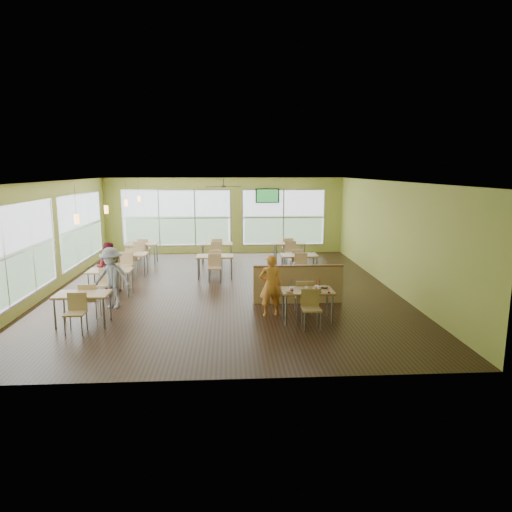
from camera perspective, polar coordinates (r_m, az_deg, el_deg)
The scene contains 20 objects.
room at distance 13.43m, azimuth -4.12°, elevation 2.45°, with size 12.00×12.04×3.20m.
window_bays at distance 16.73m, azimuth -13.12°, elevation 3.42°, with size 9.24×10.24×2.38m.
main_table at distance 10.85m, azimuth 6.44°, elevation -4.83°, with size 1.22×1.52×0.87m.
half_wall_divider at distance 12.26m, azimuth 5.28°, elevation -3.50°, with size 2.40×0.14×1.04m.
dining_tables at distance 15.33m, azimuth -7.93°, elevation -0.26°, with size 6.92×8.72×0.87m.
pendant_lights at distance 14.41m, azimuth -17.04°, elevation 5.99°, with size 0.11×7.31×0.86m.
ceiling_fan at distance 16.30m, azimuth -4.07°, elevation 8.67°, with size 1.25×1.25×0.29m.
tv_backwall at distance 19.29m, azimuth 1.43°, elevation 7.54°, with size 1.00×0.07×0.60m.
man_plaid at distance 11.12m, azimuth 1.81°, elevation -3.68°, with size 0.56×0.37×1.53m, color #E04718.
patron_maroon at distance 13.98m, azimuth -17.98°, elevation -1.33°, with size 0.71×0.56×1.47m, color maroon.
patron_grey at distance 12.30m, azimuth -17.58°, elevation -2.63°, with size 1.03×0.59×1.59m, color slate.
cup_blue at distance 10.51m, azimuth 4.47°, elevation -4.23°, with size 0.10×0.10×0.37m.
cup_yellow at distance 10.55m, azimuth 6.30°, elevation -4.20°, with size 0.10×0.10×0.36m.
cup_red_near at distance 10.78m, azimuth 7.56°, elevation -3.94°, with size 0.09×0.09×0.33m.
cup_red_far at distance 10.66m, azimuth 7.91°, elevation -4.11°, with size 0.09×0.09×0.34m.
food_basket at distance 11.01m, azimuth 8.46°, elevation -3.85°, with size 0.23×0.23×0.05m.
ketchup_cup at distance 10.62m, azimuth 9.11°, elevation -4.51°, with size 0.06×0.06×0.03m, color #9E0107.
wrapper_left at distance 10.53m, azimuth 4.11°, elevation -4.50°, with size 0.14×0.13×0.03m, color olive.
wrapper_mid at distance 10.90m, azimuth 6.53°, elevation -3.97°, with size 0.21×0.19×0.05m, color olive.
wrapper_right at distance 10.65m, azimuth 7.93°, elevation -4.42°, with size 0.13×0.11×0.03m, color olive.
Camera 1 is at (0.16, -13.29, 3.54)m, focal length 32.00 mm.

